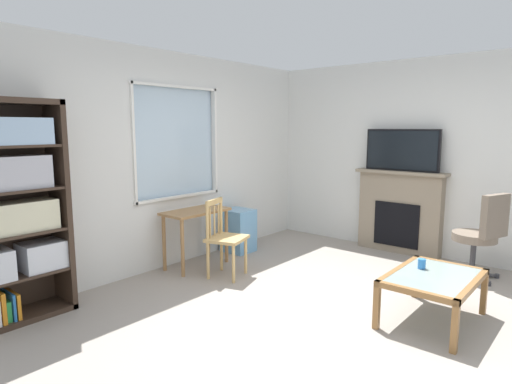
{
  "coord_description": "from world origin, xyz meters",
  "views": [
    {
      "loc": [
        -3.3,
        -1.85,
        1.71
      ],
      "look_at": [
        -0.01,
        0.92,
        1.07
      ],
      "focal_mm": 30.15,
      "sensor_mm": 36.0,
      "label": 1
    }
  ],
  "objects_px": {
    "desk_under_window": "(196,221)",
    "tv": "(402,150)",
    "wooden_chair": "(224,237)",
    "fireplace": "(399,212)",
    "plastic_drawer_unit": "(238,230)",
    "sippy_cup": "(422,264)",
    "bookshelf": "(10,209)",
    "office_chair": "(482,232)",
    "coffee_table": "(434,281)"
  },
  "relations": [
    {
      "from": "desk_under_window",
      "to": "office_chair",
      "type": "relative_size",
      "value": 0.83
    },
    {
      "from": "desk_under_window",
      "to": "office_chair",
      "type": "distance_m",
      "value": 3.31
    },
    {
      "from": "fireplace",
      "to": "tv",
      "type": "distance_m",
      "value": 0.84
    },
    {
      "from": "sippy_cup",
      "to": "bookshelf",
      "type": "bearing_deg",
      "value": 132.17
    },
    {
      "from": "wooden_chair",
      "to": "sippy_cup",
      "type": "bearing_deg",
      "value": -78.06
    },
    {
      "from": "bookshelf",
      "to": "wooden_chair",
      "type": "relative_size",
      "value": 2.18
    },
    {
      "from": "desk_under_window",
      "to": "wooden_chair",
      "type": "xyz_separation_m",
      "value": [
        -0.03,
        -0.52,
        -0.12
      ]
    },
    {
      "from": "desk_under_window",
      "to": "tv",
      "type": "distance_m",
      "value": 2.9
    },
    {
      "from": "wooden_chair",
      "to": "tv",
      "type": "height_order",
      "value": "tv"
    },
    {
      "from": "bookshelf",
      "to": "sippy_cup",
      "type": "xyz_separation_m",
      "value": [
        2.47,
        -2.72,
        -0.54
      ]
    },
    {
      "from": "desk_under_window",
      "to": "plastic_drawer_unit",
      "type": "bearing_deg",
      "value": 3.48
    },
    {
      "from": "coffee_table",
      "to": "wooden_chair",
      "type": "bearing_deg",
      "value": 98.64
    },
    {
      "from": "bookshelf",
      "to": "tv",
      "type": "bearing_deg",
      "value": -22.67
    },
    {
      "from": "desk_under_window",
      "to": "tv",
      "type": "xyz_separation_m",
      "value": [
        2.21,
        -1.68,
        0.83
      ]
    },
    {
      "from": "tv",
      "to": "coffee_table",
      "type": "relative_size",
      "value": 1.03
    },
    {
      "from": "plastic_drawer_unit",
      "to": "sippy_cup",
      "type": "xyz_separation_m",
      "value": [
        -0.41,
        -2.67,
        0.18
      ]
    },
    {
      "from": "plastic_drawer_unit",
      "to": "wooden_chair",
      "type": "bearing_deg",
      "value": -146.52
    },
    {
      "from": "plastic_drawer_unit",
      "to": "fireplace",
      "type": "xyz_separation_m",
      "value": [
        1.41,
        -1.73,
        0.27
      ]
    },
    {
      "from": "bookshelf",
      "to": "sippy_cup",
      "type": "relative_size",
      "value": 21.82
    },
    {
      "from": "bookshelf",
      "to": "office_chair",
      "type": "bearing_deg",
      "value": -37.58
    },
    {
      "from": "tv",
      "to": "plastic_drawer_unit",
      "type": "bearing_deg",
      "value": 128.82
    },
    {
      "from": "desk_under_window",
      "to": "fireplace",
      "type": "xyz_separation_m",
      "value": [
        2.23,
        -1.68,
        -0.01
      ]
    },
    {
      "from": "bookshelf",
      "to": "office_chair",
      "type": "distance_m",
      "value": 4.82
    },
    {
      "from": "desk_under_window",
      "to": "fireplace",
      "type": "relative_size",
      "value": 0.68
    },
    {
      "from": "desk_under_window",
      "to": "sippy_cup",
      "type": "xyz_separation_m",
      "value": [
        0.41,
        -2.62,
        -0.1
      ]
    },
    {
      "from": "wooden_chair",
      "to": "fireplace",
      "type": "bearing_deg",
      "value": -27.15
    },
    {
      "from": "bookshelf",
      "to": "coffee_table",
      "type": "relative_size",
      "value": 2.03
    },
    {
      "from": "wooden_chair",
      "to": "office_chair",
      "type": "distance_m",
      "value": 2.91
    },
    {
      "from": "wooden_chair",
      "to": "coffee_table",
      "type": "distance_m",
      "value": 2.27
    },
    {
      "from": "wooden_chair",
      "to": "plastic_drawer_unit",
      "type": "distance_m",
      "value": 1.04
    },
    {
      "from": "wooden_chair",
      "to": "coffee_table",
      "type": "bearing_deg",
      "value": -81.36
    },
    {
      "from": "bookshelf",
      "to": "desk_under_window",
      "type": "bearing_deg",
      "value": -2.97
    },
    {
      "from": "plastic_drawer_unit",
      "to": "fireplace",
      "type": "distance_m",
      "value": 2.24
    },
    {
      "from": "plastic_drawer_unit",
      "to": "tv",
      "type": "distance_m",
      "value": 2.48
    },
    {
      "from": "desk_under_window",
      "to": "coffee_table",
      "type": "xyz_separation_m",
      "value": [
        0.31,
        -2.76,
        -0.21
      ]
    },
    {
      "from": "office_chair",
      "to": "sippy_cup",
      "type": "height_order",
      "value": "office_chair"
    },
    {
      "from": "fireplace",
      "to": "office_chair",
      "type": "height_order",
      "value": "fireplace"
    },
    {
      "from": "bookshelf",
      "to": "office_chair",
      "type": "xyz_separation_m",
      "value": [
        3.8,
        -2.92,
        -0.46
      ]
    },
    {
      "from": "office_chair",
      "to": "sippy_cup",
      "type": "bearing_deg",
      "value": 171.47
    },
    {
      "from": "coffee_table",
      "to": "office_chair",
      "type": "bearing_deg",
      "value": -2.19
    },
    {
      "from": "fireplace",
      "to": "sippy_cup",
      "type": "xyz_separation_m",
      "value": [
        -1.82,
        -0.94,
        -0.09
      ]
    },
    {
      "from": "wooden_chair",
      "to": "coffee_table",
      "type": "xyz_separation_m",
      "value": [
        0.34,
        -2.25,
        -0.09
      ]
    },
    {
      "from": "fireplace",
      "to": "tv",
      "type": "height_order",
      "value": "tv"
    },
    {
      "from": "bookshelf",
      "to": "coffee_table",
      "type": "bearing_deg",
      "value": -50.51
    },
    {
      "from": "desk_under_window",
      "to": "coffee_table",
      "type": "distance_m",
      "value": 2.79
    },
    {
      "from": "sippy_cup",
      "to": "coffee_table",
      "type": "bearing_deg",
      "value": -125.41
    },
    {
      "from": "wooden_chair",
      "to": "sippy_cup",
      "type": "relative_size",
      "value": 10.0
    },
    {
      "from": "wooden_chair",
      "to": "office_chair",
      "type": "xyz_separation_m",
      "value": [
        1.78,
        -2.3,
        0.09
      ]
    },
    {
      "from": "plastic_drawer_unit",
      "to": "office_chair",
      "type": "distance_m",
      "value": 3.02
    },
    {
      "from": "fireplace",
      "to": "plastic_drawer_unit",
      "type": "bearing_deg",
      "value": 129.18
    }
  ]
}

